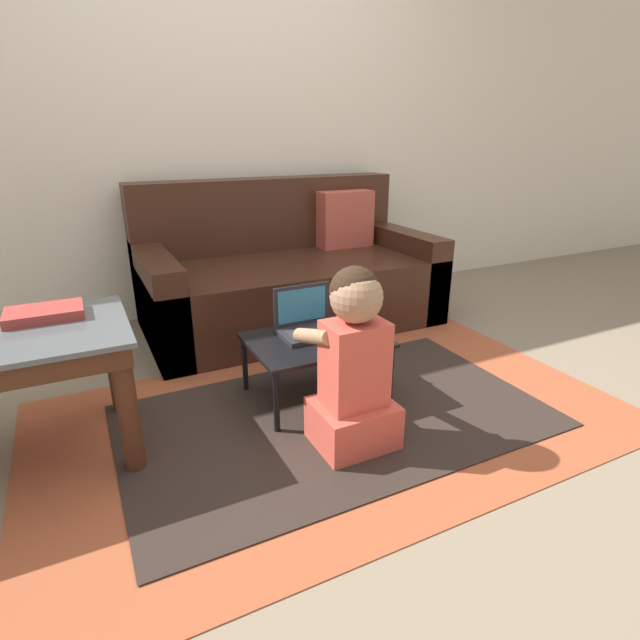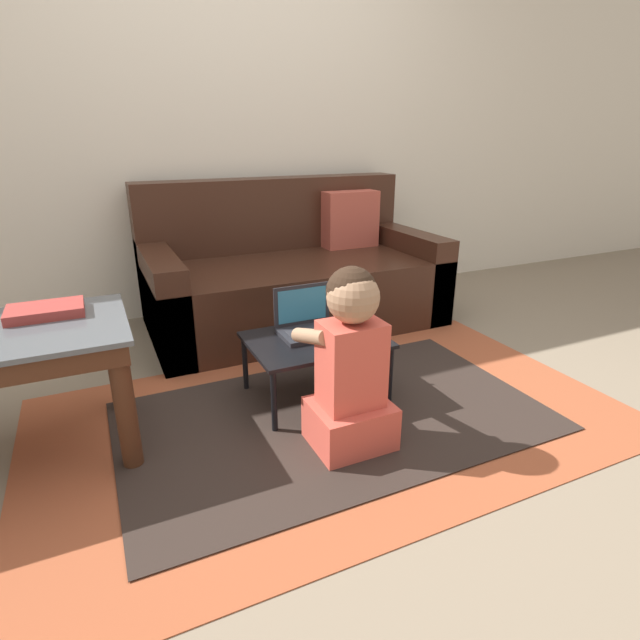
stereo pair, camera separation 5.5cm
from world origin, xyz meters
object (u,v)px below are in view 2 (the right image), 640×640
at_px(person_seated, 350,364).
at_px(computer_mouse, 356,327).
at_px(laptop_desk, 316,344).
at_px(laptop, 309,326).
at_px(book_on_table, 45,311).
at_px(couch, 292,276).

bearing_deg(person_seated, computer_mouse, 58.67).
xyz_separation_m(laptop_desk, laptop, (-0.00, 0.06, 0.06)).
bearing_deg(computer_mouse, person_seated, -121.33).
bearing_deg(book_on_table, laptop_desk, -8.53).
bearing_deg(book_on_table, couch, 32.47).
bearing_deg(computer_mouse, laptop, 160.95).
bearing_deg(laptop_desk, book_on_table, 171.47).
distance_m(laptop_desk, computer_mouse, 0.20).
distance_m(laptop_desk, laptop, 0.09).
bearing_deg(laptop, computer_mouse, -19.05).
height_order(couch, person_seated, couch).
height_order(couch, computer_mouse, couch).
bearing_deg(laptop_desk, person_seated, -95.34).
relative_size(computer_mouse, book_on_table, 0.43).
xyz_separation_m(couch, laptop, (-0.28, -0.90, 0.03)).
xyz_separation_m(couch, computer_mouse, (-0.08, -0.97, 0.02)).
height_order(laptop, person_seated, person_seated).
xyz_separation_m(laptop_desk, book_on_table, (-1.00, 0.15, 0.26)).
distance_m(couch, laptop_desk, 1.01).
height_order(couch, laptop, couch).
height_order(couch, laptop_desk, couch).
bearing_deg(person_seated, couch, 76.87).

